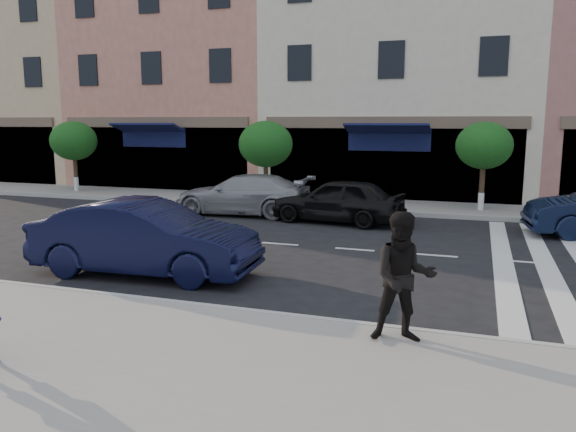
% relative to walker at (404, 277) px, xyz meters
% --- Properties ---
extents(ground, '(120.00, 120.00, 0.00)m').
position_rel_walker_xyz_m(ground, '(-1.95, 2.00, -1.07)').
color(ground, black).
rests_on(ground, ground).
extents(sidewalk_near, '(60.00, 4.50, 0.15)m').
position_rel_walker_xyz_m(sidewalk_near, '(-1.95, -1.75, -0.99)').
color(sidewalk_near, gray).
rests_on(sidewalk_near, ground).
extents(sidewalk_far, '(60.00, 3.00, 0.15)m').
position_rel_walker_xyz_m(sidewalk_far, '(-1.95, 13.00, -0.99)').
color(sidewalk_far, gray).
rests_on(sidewalk_far, ground).
extents(building_west_far, '(12.00, 9.00, 12.00)m').
position_rel_walker_xyz_m(building_west_far, '(-23.95, 19.00, 4.93)').
color(building_west_far, '#D9B48B').
rests_on(building_west_far, ground).
extents(building_west_mid, '(10.00, 9.00, 14.00)m').
position_rel_walker_xyz_m(building_west_mid, '(-12.95, 19.00, 5.93)').
color(building_west_mid, '#DF8B75').
rests_on(building_west_mid, ground).
extents(building_centre, '(11.00, 9.00, 11.00)m').
position_rel_walker_xyz_m(building_centre, '(-2.45, 19.00, 4.43)').
color(building_centre, beige).
rests_on(building_centre, ground).
extents(street_tree_wa, '(2.00, 2.00, 3.05)m').
position_rel_walker_xyz_m(street_tree_wa, '(-15.95, 12.80, 1.27)').
color(street_tree_wa, '#473323').
rests_on(street_tree_wa, sidewalk_far).
extents(street_tree_wb, '(2.10, 2.10, 3.06)m').
position_rel_walker_xyz_m(street_tree_wb, '(-6.95, 12.80, 1.24)').
color(street_tree_wb, '#473323').
rests_on(street_tree_wb, sidewalk_far).
extents(street_tree_c, '(1.90, 1.90, 3.04)m').
position_rel_walker_xyz_m(street_tree_c, '(1.05, 12.80, 1.29)').
color(street_tree_c, '#473323').
rests_on(street_tree_c, sidewalk_far).
extents(walker, '(1.04, 0.90, 1.83)m').
position_rel_walker_xyz_m(walker, '(0.00, 0.00, 0.00)').
color(walker, black).
rests_on(walker, sidewalk_near).
extents(car_near_mid, '(4.85, 1.93, 1.57)m').
position_rel_walker_xyz_m(car_near_mid, '(-5.63, 2.30, -0.28)').
color(car_near_mid, black).
rests_on(car_near_mid, ground).
extents(car_far_left, '(4.87, 2.13, 1.39)m').
position_rel_walker_xyz_m(car_far_left, '(-6.77, 10.09, -0.37)').
color(car_far_left, '#939398').
rests_on(car_far_left, ground).
extents(car_far_mid, '(4.38, 2.20, 1.43)m').
position_rel_walker_xyz_m(car_far_mid, '(-3.28, 9.60, -0.35)').
color(car_far_mid, black).
rests_on(car_far_mid, ground).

